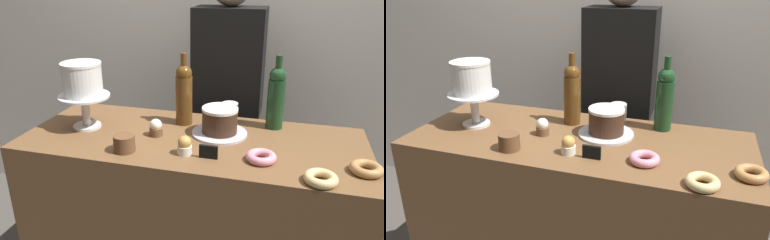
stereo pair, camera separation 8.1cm
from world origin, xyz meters
TOP-DOWN VIEW (x-y plane):
  - back_wall at (0.00, 0.87)m, footprint 6.00×0.05m
  - display_counter at (0.00, 0.00)m, footprint 1.42×0.58m
  - cake_stand_pedestal at (-0.48, -0.01)m, footprint 0.22×0.22m
  - white_layer_cake at (-0.48, -0.01)m, footprint 0.17×0.17m
  - silver_serving_platter at (0.10, 0.07)m, footprint 0.24×0.24m
  - chocolate_round_cake at (0.10, 0.07)m, footprint 0.15×0.15m
  - wine_bottle_green at (0.32, 0.21)m, footprint 0.08×0.08m
  - wine_bottle_amber at (-0.08, 0.15)m, footprint 0.08×0.08m
  - cupcake_caramel at (0.01, -0.15)m, footprint 0.06×0.06m
  - cupcake_vanilla at (-0.15, -0.02)m, footprint 0.06×0.06m
  - donut_glazed at (0.50, -0.24)m, footprint 0.11×0.11m
  - donut_pink at (0.30, -0.13)m, footprint 0.11×0.11m
  - donut_maple at (0.66, -0.13)m, footprint 0.11×0.11m
  - cookie_stack at (-0.22, -0.19)m, footprint 0.08×0.08m
  - price_sign_chalkboard at (0.11, -0.16)m, footprint 0.07×0.01m
  - coffee_cup_ceramic at (0.12, 0.24)m, footprint 0.08×0.08m
  - barista_figure at (0.06, 0.53)m, footprint 0.36×0.22m

SIDE VIEW (x-z plane):
  - display_counter at x=0.00m, z-range 0.00..0.91m
  - barista_figure at x=0.06m, z-range 0.04..1.64m
  - silver_serving_platter at x=0.10m, z-range 0.91..0.92m
  - donut_glazed at x=0.50m, z-range 0.91..0.94m
  - donut_pink at x=0.30m, z-range 0.91..0.94m
  - donut_maple at x=0.66m, z-range 0.91..0.94m
  - price_sign_chalkboard at x=0.11m, z-range 0.91..0.96m
  - cookie_stack at x=-0.22m, z-range 0.91..0.98m
  - cupcake_caramel at x=0.01m, z-range 0.91..0.98m
  - cupcake_vanilla at x=-0.15m, z-range 0.91..0.98m
  - coffee_cup_ceramic at x=0.12m, z-range 0.91..0.99m
  - chocolate_round_cake at x=0.10m, z-range 0.92..1.03m
  - cake_stand_pedestal at x=-0.48m, z-range 0.94..1.09m
  - wine_bottle_green at x=0.32m, z-range 0.89..1.22m
  - wine_bottle_amber at x=-0.08m, z-range 0.89..1.22m
  - white_layer_cake at x=-0.48m, z-range 1.06..1.20m
  - back_wall at x=0.00m, z-range 0.00..2.60m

